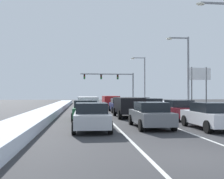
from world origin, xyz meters
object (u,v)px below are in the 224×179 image
Objects in this scene: suv_red_center_lane_fourth at (110,101)px; sedan_white_right_lane_nearest at (210,116)px; sedan_gray_center_lane_nearest at (151,115)px; sedan_green_left_lane_second at (85,110)px; street_lamp_right_far at (143,76)px; sedan_charcoal_right_lane_third at (151,106)px; sedan_maroon_right_lane_second at (178,110)px; sedan_silver_left_lane_nearest at (91,116)px; suv_black_center_lane_second at (128,105)px; street_lamp_right_near at (224,50)px; sedan_navy_center_lane_third at (119,105)px; traffic_light_gantry at (115,80)px; sedan_tan_right_lane_fourth at (141,103)px; street_lamp_right_mid at (185,67)px; sedan_maroon_left_lane_fourth at (86,104)px; roadside_sign_right at (199,78)px; suv_white_left_lane_third at (88,103)px.

sedan_white_right_lane_nearest is at bearing -80.78° from suv_red_center_lane_fourth.
sedan_gray_center_lane_nearest is 1.00× the size of sedan_green_left_lane_second.
sedan_charcoal_right_lane_third is at bearing -100.36° from street_lamp_right_far.
sedan_maroon_right_lane_second is 1.00× the size of sedan_silver_left_lane_nearest.
street_lamp_right_near reaches higher than suv_black_center_lane_second.
sedan_charcoal_right_lane_third is at bearing -33.62° from sedan_navy_center_lane_third.
suv_red_center_lane_fourth reaches higher than sedan_maroon_right_lane_second.
traffic_light_gantry is (6.30, 34.54, 3.97)m from sedan_green_left_lane_second.
sedan_tan_right_lane_fourth is 0.53× the size of street_lamp_right_far.
street_lamp_right_mid reaches higher than sedan_gray_center_lane_nearest.
suv_red_center_lane_fourth reaches higher than sedan_navy_center_lane_third.
street_lamp_right_far is at bearing 82.95° from sedan_maroon_right_lane_second.
sedan_maroon_left_lane_fourth is at bearing 109.88° from sedan_white_right_lane_nearest.
roadside_sign_right is (11.35, 5.33, 3.25)m from sedan_navy_center_lane_third.
roadside_sign_right is at bearing 42.44° from sedan_green_left_lane_second.
suv_black_center_lane_second is 0.57× the size of street_lamp_right_far.
suv_white_left_lane_third is 13.66m from street_lamp_right_near.
sedan_maroon_right_lane_second is at bearing -76.85° from suv_red_center_lane_fourth.
street_lamp_right_mid is at bearing 37.80° from sedan_green_left_lane_second.
sedan_white_right_lane_nearest is 12.39m from sedan_charcoal_right_lane_third.
street_lamp_right_mid is (7.50, 0.25, 4.23)m from sedan_navy_center_lane_third.
sedan_green_left_lane_second is 1.00× the size of sedan_maroon_left_lane_fourth.
suv_red_center_lane_fourth is 1.09× the size of sedan_silver_left_lane_nearest.
roadside_sign_right reaches higher than sedan_white_right_lane_nearest.
sedan_charcoal_right_lane_third is (-0.22, 12.39, 0.00)m from sedan_white_right_lane_nearest.
sedan_green_left_lane_second is at bearing -111.08° from street_lamp_right_far.
suv_red_center_lane_fourth reaches higher than sedan_white_right_lane_nearest.
sedan_maroon_right_lane_second is 0.53× the size of street_lamp_right_far.
sedan_gray_center_lane_nearest is 0.92× the size of suv_white_left_lane_third.
sedan_gray_center_lane_nearest and sedan_green_left_lane_second have the same top height.
traffic_light_gantry is 1.20× the size of street_lamp_right_near.
suv_red_center_lane_fourth is 11.05m from street_lamp_right_mid.
sedan_charcoal_right_lane_third is at bearing 54.92° from suv_black_center_lane_second.
sedan_green_left_lane_second is 20.68m from roadside_sign_right.
street_lamp_right_far reaches higher than roadside_sign_right.
sedan_white_right_lane_nearest is 1.00× the size of sedan_tan_right_lane_fourth.
suv_red_center_lane_fourth is (-0.12, 13.54, 0.00)m from suv_black_center_lane_second.
traffic_light_gantry is at bearing 77.69° from suv_white_left_lane_third.
sedan_green_left_lane_second is at bearing -151.34° from suv_black_center_lane_second.
sedan_gray_center_lane_nearest and sedan_navy_center_lane_third have the same top height.
sedan_tan_right_lane_fourth is at bearing 61.32° from sedan_green_left_lane_second.
street_lamp_right_far is at bearing 108.05° from roadside_sign_right.
sedan_white_right_lane_nearest is at bearing -90.40° from sedan_tan_right_lane_fourth.
suv_red_center_lane_fourth is 1.09× the size of sedan_maroon_left_lane_fourth.
street_lamp_right_near is at bearing -106.98° from roadside_sign_right.
sedan_silver_left_lane_nearest is at bearing -98.53° from traffic_light_gantry.
sedan_tan_right_lane_fourth is at bearing -103.54° from street_lamp_right_far.
suv_red_center_lane_fourth reaches higher than sedan_green_left_lane_second.
traffic_light_gantry is (6.04, 40.26, 3.97)m from sedan_silver_left_lane_nearest.
sedan_navy_center_lane_third is (-3.26, 14.41, 0.00)m from sedan_white_right_lane_nearest.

